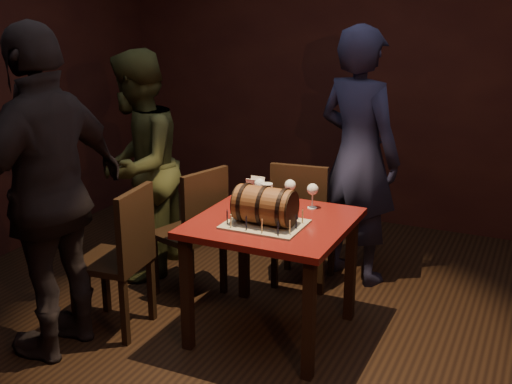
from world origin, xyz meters
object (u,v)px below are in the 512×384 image
(pint_of_ale, at_px, (267,195))
(chair_back, at_px, (302,218))
(wine_glass_left, at_px, (260,185))
(chair_left_front, at_px, (123,252))
(wine_glass_right, at_px, (313,190))
(person_left_rear, at_px, (138,166))
(person_back, at_px, (358,156))
(wine_glass_mid, at_px, (290,186))
(pub_table, at_px, (273,237))
(chair_left_rear, at_px, (196,227))
(barrel_cake, at_px, (265,206))
(person_left_front, at_px, (50,195))

(pint_of_ale, height_order, chair_back, chair_back)
(wine_glass_left, xyz_separation_m, chair_left_front, (-0.64, -0.61, -0.35))
(wine_glass_right, xyz_separation_m, person_left_rear, (-1.39, 0.12, -0.03))
(person_back, bearing_deg, wine_glass_mid, 93.98)
(pub_table, relative_size, pint_of_ale, 6.00)
(chair_left_rear, relative_size, chair_left_front, 1.00)
(pub_table, relative_size, person_left_rear, 0.54)
(wine_glass_right, relative_size, chair_left_front, 0.17)
(pint_of_ale, relative_size, person_back, 0.08)
(wine_glass_right, bearing_deg, barrel_cake, -108.95)
(pub_table, distance_m, pint_of_ale, 0.31)
(chair_back, relative_size, person_left_front, 0.49)
(chair_back, bearing_deg, person_left_front, -125.37)
(wine_glass_right, bearing_deg, chair_back, 118.47)
(pub_table, bearing_deg, wine_glass_right, 65.19)
(wine_glass_left, relative_size, person_left_front, 0.08)
(chair_left_rear, distance_m, chair_left_front, 0.61)
(chair_left_front, bearing_deg, pint_of_ale, 38.21)
(chair_left_front, height_order, person_left_rear, person_left_rear)
(wine_glass_left, distance_m, pint_of_ale, 0.10)
(wine_glass_left, relative_size, chair_back, 0.17)
(pub_table, height_order, pint_of_ale, pint_of_ale)
(wine_glass_mid, xyz_separation_m, person_back, (0.23, 0.72, 0.06))
(wine_glass_right, height_order, person_back, person_back)
(wine_glass_right, bearing_deg, person_back, 84.71)
(wine_glass_left, xyz_separation_m, chair_left_rear, (-0.46, -0.03, -0.35))
(pub_table, xyz_separation_m, chair_left_rear, (-0.67, 0.24, -0.12))
(wine_glass_mid, height_order, pint_of_ale, wine_glass_mid)
(wine_glass_left, bearing_deg, chair_left_front, -136.10)
(wine_glass_right, xyz_separation_m, chair_back, (-0.22, 0.41, -0.35))
(pub_table, distance_m, chair_left_rear, 0.72)
(wine_glass_left, xyz_separation_m, chair_back, (0.12, 0.45, -0.35))
(barrel_cake, distance_m, wine_glass_right, 0.43)
(chair_back, relative_size, chair_left_front, 1.00)
(chair_left_rear, bearing_deg, person_back, 42.60)
(wine_glass_mid, bearing_deg, barrel_cake, -87.38)
(chair_left_rear, xyz_separation_m, person_back, (0.88, 0.81, 0.40))
(chair_back, distance_m, person_left_rear, 1.24)
(chair_back, xyz_separation_m, person_back, (0.29, 0.34, 0.40))
(wine_glass_left, bearing_deg, pint_of_ale, -35.09)
(pint_of_ale, height_order, chair_left_front, chair_left_front)
(barrel_cake, distance_m, chair_back, 0.90)
(person_left_front, bearing_deg, pub_table, 124.81)
(wine_glass_right, bearing_deg, wine_glass_mid, 171.46)
(pub_table, relative_size, barrel_cake, 2.28)
(person_left_rear, bearing_deg, person_left_front, -7.10)
(wine_glass_left, height_order, pint_of_ale, wine_glass_left)
(person_left_rear, distance_m, person_left_front, 1.12)
(chair_left_front, bearing_deg, wine_glass_left, 43.90)
(barrel_cake, relative_size, pint_of_ale, 2.63)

